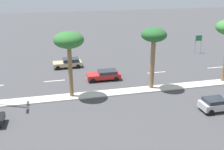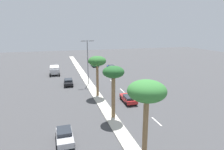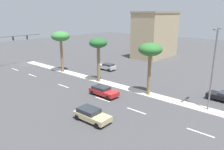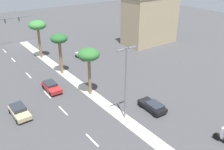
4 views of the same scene
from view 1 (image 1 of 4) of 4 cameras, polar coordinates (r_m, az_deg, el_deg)
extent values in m
plane|color=#424244|center=(32.58, -9.54, -4.66)|extent=(160.00, 160.00, 0.00)
cube|color=silver|center=(45.41, 20.79, 1.48)|extent=(0.20, 2.80, 0.01)
cube|color=silver|center=(40.81, 9.19, 0.54)|extent=(0.20, 2.80, 0.01)
cube|color=silver|center=(38.39, -3.32, -0.50)|extent=(0.20, 2.80, 0.01)
cube|color=silver|center=(37.89, -11.89, -1.20)|extent=(0.20, 2.80, 0.01)
cylinder|color=gray|center=(52.71, 18.04, 6.13)|extent=(0.10, 0.10, 3.30)
cylinder|color=gray|center=(52.13, 16.95, 6.10)|extent=(0.10, 0.10, 3.30)
cube|color=#19723F|center=(52.17, 17.63, 7.34)|extent=(0.08, 1.28, 0.99)
cylinder|color=olive|center=(33.92, 8.42, 2.27)|extent=(0.55, 0.55, 6.22)
ellipsoid|color=#235B28|center=(33.00, 8.74, 8.30)|extent=(3.05, 3.05, 1.68)
cylinder|color=olive|center=(31.57, -8.65, 0.79)|extent=(0.48, 0.48, 6.11)
ellipsoid|color=#2D6B2D|center=(30.58, -9.01, 7.24)|extent=(3.36, 3.36, 1.85)
cube|color=tan|center=(42.88, -9.29, 2.36)|extent=(2.03, 4.39, 0.59)
cube|color=#262B33|center=(42.77, -8.61, 3.11)|extent=(1.78, 2.43, 0.50)
cylinder|color=black|center=(42.00, -11.20, 1.43)|extent=(0.24, 0.65, 0.64)
cylinder|color=black|center=(43.73, -11.38, 2.17)|extent=(0.24, 0.65, 0.64)
cylinder|color=black|center=(42.28, -7.09, 1.79)|extent=(0.24, 0.65, 0.64)
cylinder|color=black|center=(43.99, -7.43, 2.51)|extent=(0.24, 0.65, 0.64)
cube|color=red|center=(37.25, -1.80, -0.11)|extent=(1.97, 4.52, 0.61)
cube|color=#262B33|center=(37.18, -0.96, 0.68)|extent=(1.74, 2.50, 0.40)
cylinder|color=black|center=(36.30, -3.97, -1.22)|extent=(0.23, 0.64, 0.64)
cylinder|color=black|center=(37.96, -4.37, -0.26)|extent=(0.23, 0.64, 0.64)
cylinder|color=black|center=(36.85, 0.86, -0.85)|extent=(0.23, 0.64, 0.64)
cylinder|color=black|center=(38.48, 0.26, 0.08)|extent=(0.23, 0.64, 0.64)
cube|color=#B2B2B7|center=(31.10, 21.24, -5.73)|extent=(1.86, 3.94, 0.69)
cube|color=#262B33|center=(30.61, 20.62, -4.95)|extent=(1.66, 2.18, 0.40)
cylinder|color=black|center=(32.63, 22.31, -5.32)|extent=(0.23, 0.64, 0.64)
cylinder|color=black|center=(31.15, 18.19, -6.00)|extent=(0.23, 0.64, 0.64)
cylinder|color=black|center=(29.88, 19.92, -7.37)|extent=(0.23, 0.64, 0.64)
camera|label=2|loc=(44.11, 48.05, 12.95)|focal=32.03mm
camera|label=3|loc=(57.81, -28.20, 16.08)|focal=35.05mm
camera|label=4|loc=(55.25, -47.51, 20.48)|focal=39.61mm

